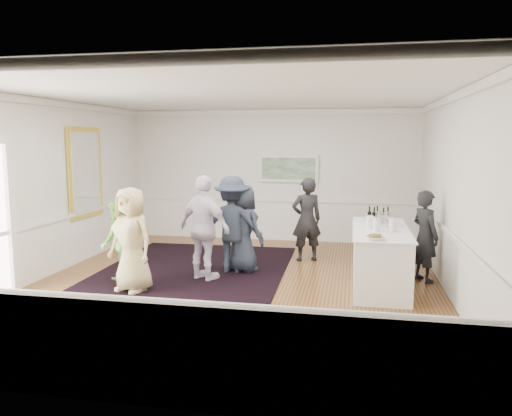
% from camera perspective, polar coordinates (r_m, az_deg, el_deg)
% --- Properties ---
extents(floor, '(8.00, 8.00, 0.00)m').
position_cam_1_polar(floor, '(8.65, -2.40, -8.76)').
color(floor, brown).
rests_on(floor, ground).
extents(ceiling, '(7.00, 8.00, 0.02)m').
position_cam_1_polar(ceiling, '(8.33, -2.53, 12.86)').
color(ceiling, white).
rests_on(ceiling, wall_back).
extents(wall_left, '(0.02, 8.00, 3.20)m').
position_cam_1_polar(wall_left, '(9.76, -22.89, 2.10)').
color(wall_left, white).
rests_on(wall_left, floor).
extents(wall_right, '(0.02, 8.00, 3.20)m').
position_cam_1_polar(wall_right, '(8.26, 21.87, 1.24)').
color(wall_right, white).
rests_on(wall_right, floor).
extents(wall_back, '(7.00, 0.02, 3.20)m').
position_cam_1_polar(wall_back, '(12.25, 1.89, 3.73)').
color(wall_back, white).
rests_on(wall_back, floor).
extents(wall_front, '(7.00, 0.02, 3.20)m').
position_cam_1_polar(wall_front, '(4.58, -14.18, -3.26)').
color(wall_front, white).
rests_on(wall_front, floor).
extents(wainscoting, '(7.00, 8.00, 1.00)m').
position_cam_1_polar(wainscoting, '(8.52, -2.42, -5.53)').
color(wainscoting, white).
rests_on(wainscoting, floor).
extents(mirror, '(0.05, 1.25, 1.85)m').
position_cam_1_polar(mirror, '(10.82, -18.91, 3.85)').
color(mirror, yellow).
rests_on(mirror, wall_left).
extents(landscape_painting, '(1.44, 0.06, 0.66)m').
position_cam_1_polar(landscape_painting, '(12.13, 3.73, 4.53)').
color(landscape_painting, white).
rests_on(landscape_painting, wall_back).
extents(area_rug, '(3.51, 4.57, 0.02)m').
position_cam_1_polar(area_rug, '(9.62, -7.12, -7.05)').
color(area_rug, black).
rests_on(area_rug, floor).
extents(serving_table, '(0.92, 2.44, 0.99)m').
position_cam_1_polar(serving_table, '(8.75, 13.95, -5.43)').
color(serving_table, white).
rests_on(serving_table, floor).
extents(bartender, '(0.64, 0.70, 1.60)m').
position_cam_1_polar(bartender, '(9.18, 18.76, -3.05)').
color(bartender, black).
rests_on(bartender, floor).
extents(guest_tan, '(0.97, 0.80, 1.71)m').
position_cam_1_polar(guest_tan, '(8.33, -14.07, -3.56)').
color(guest_tan, '#C8B77D').
rests_on(guest_tan, floor).
extents(guest_green, '(0.88, 0.90, 1.47)m').
position_cam_1_polar(guest_green, '(8.74, -15.44, -3.91)').
color(guest_green, '#61A843').
rests_on(guest_green, floor).
extents(guest_lilac, '(1.18, 0.88, 1.86)m').
position_cam_1_polar(guest_lilac, '(8.79, -5.91, -2.31)').
color(guest_lilac, white).
rests_on(guest_lilac, floor).
extents(guest_dark_a, '(1.21, 0.75, 1.80)m').
position_cam_1_polar(guest_dark_a, '(9.27, -2.72, -1.92)').
color(guest_dark_a, '#222A39').
rests_on(guest_dark_a, floor).
extents(guest_dark_b, '(0.73, 0.62, 1.71)m').
position_cam_1_polar(guest_dark_b, '(10.21, 5.80, -1.32)').
color(guest_dark_b, black).
rests_on(guest_dark_b, floor).
extents(guest_navy, '(0.95, 0.84, 1.64)m').
position_cam_1_polar(guest_navy, '(9.32, -1.47, -2.36)').
color(guest_navy, '#222A39').
rests_on(guest_navy, floor).
extents(wine_bottles, '(0.40, 0.26, 0.31)m').
position_cam_1_polar(wine_bottles, '(9.19, 13.81, -0.71)').
color(wine_bottles, black).
rests_on(wine_bottles, serving_table).
extents(juice_pitchers, '(0.46, 0.33, 0.24)m').
position_cam_1_polar(juice_pitchers, '(8.40, 13.91, -1.73)').
color(juice_pitchers, '#5FA43A').
rests_on(juice_pitchers, serving_table).
extents(ice_bucket, '(0.26, 0.26, 0.25)m').
position_cam_1_polar(ice_bucket, '(8.87, 14.25, -1.28)').
color(ice_bucket, silver).
rests_on(ice_bucket, serving_table).
extents(nut_bowl, '(0.27, 0.27, 0.07)m').
position_cam_1_polar(nut_bowl, '(7.65, 13.44, -3.26)').
color(nut_bowl, white).
rests_on(nut_bowl, serving_table).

